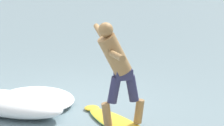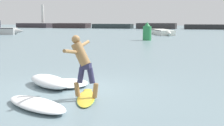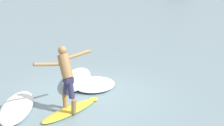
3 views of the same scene
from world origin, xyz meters
TOP-DOWN VIEW (x-y plane):
  - ground_plane at (0.00, 0.00)m, footprint 200.00×200.00m
  - rock_jetty_breakwater at (-4.96, 62.00)m, footprint 71.66×4.95m
  - surfboard at (0.76, -0.96)m, footprint 1.03×2.02m
  - surfer at (0.66, -0.99)m, footprint 0.75×1.60m
  - small_boat_offshore at (-1.64, 35.52)m, footprint 4.32×9.08m
  - channel_marker_buoy at (-1.67, 22.82)m, footprint 0.87×0.87m
  - wave_foam_at_tail at (-0.41, 0.46)m, footprint 1.88×1.91m
  - wave_foam_at_nose at (-0.09, -2.10)m, footprint 2.26×1.73m
  - wave_foam_beside at (-0.92, 0.13)m, footprint 2.13×1.92m

SIDE VIEW (x-z plane):
  - ground_plane at x=0.00m, z-range 0.00..0.00m
  - surfboard at x=0.76m, z-range -0.07..0.13m
  - wave_foam_at_tail at x=-0.41m, z-range 0.00..0.17m
  - wave_foam_at_nose at x=-0.09m, z-range 0.00..0.19m
  - wave_foam_beside at x=-0.92m, z-range 0.00..0.36m
  - small_boat_offshore at x=-1.64m, z-range 0.03..0.70m
  - rock_jetty_breakwater at x=-4.96m, z-range -2.27..3.44m
  - channel_marker_buoy at x=-1.67m, z-range -0.10..1.77m
  - surfer at x=0.66m, z-range 0.21..1.87m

